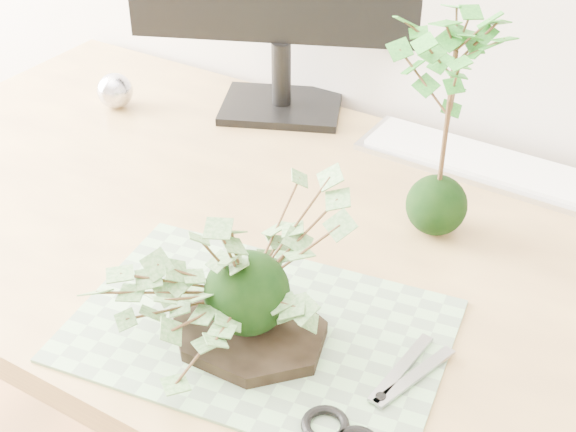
# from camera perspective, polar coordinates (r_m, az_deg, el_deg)

# --- Properties ---
(desk) EXTENTS (1.60, 0.70, 0.74)m
(desk) POSITION_cam_1_polar(r_m,az_deg,el_deg) (1.04, 6.37, -7.44)
(desk) COLOR tan
(desk) RESTS_ON ground_plane
(cutting_mat) EXTENTS (0.44, 0.33, 0.00)m
(cutting_mat) POSITION_cam_1_polar(r_m,az_deg,el_deg) (0.89, -2.08, -8.11)
(cutting_mat) COLOR slate
(cutting_mat) RESTS_ON desk
(stone_dish) EXTENTS (0.19, 0.19, 0.01)m
(stone_dish) POSITION_cam_1_polar(r_m,az_deg,el_deg) (0.87, -2.82, -8.13)
(stone_dish) COLOR black
(stone_dish) RESTS_ON cutting_mat
(ivy_kokedama) EXTENTS (0.28, 0.28, 0.18)m
(ivy_kokedama) POSITION_cam_1_polar(r_m,az_deg,el_deg) (0.81, -3.01, -3.17)
(ivy_kokedama) COLOR black
(ivy_kokedama) RESTS_ON stone_dish
(maple_kokedama) EXTENTS (0.21, 0.21, 0.33)m
(maple_kokedama) POSITION_cam_1_polar(r_m,az_deg,el_deg) (0.94, 11.72, 10.36)
(maple_kokedama) COLOR black
(maple_kokedama) RESTS_ON desk
(keyboard) EXTENTS (0.38, 0.12, 0.01)m
(keyboard) POSITION_cam_1_polar(r_m,az_deg,el_deg) (1.20, 13.89, 3.61)
(keyboard) COLOR silver
(keyboard) RESTS_ON desk
(foil_ball) EXTENTS (0.06, 0.06, 0.06)m
(foil_ball) POSITION_cam_1_polar(r_m,az_deg,el_deg) (1.36, -12.20, 8.70)
(foil_ball) COLOR silver
(foil_ball) RESTS_ON desk
(scissors) EXTENTS (0.09, 0.19, 0.01)m
(scissors) POSITION_cam_1_polar(r_m,az_deg,el_deg) (0.79, 5.24, -14.43)
(scissors) COLOR gray
(scissors) RESTS_ON cutting_mat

